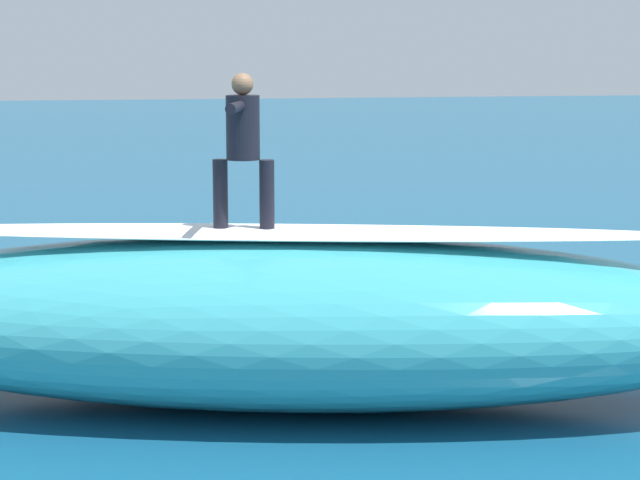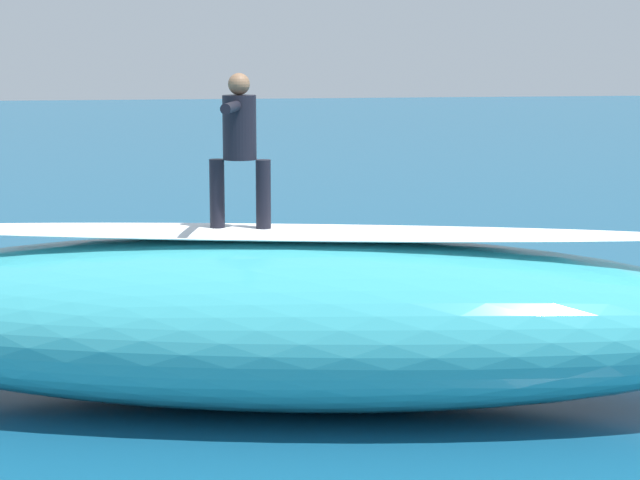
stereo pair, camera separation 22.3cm
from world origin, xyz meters
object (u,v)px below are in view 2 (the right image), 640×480
object	(u,v)px
surfer_riding	(240,139)
surfboard_paddling	(378,306)
surfboard_riding	(241,233)
surfer_paddling	(380,295)

from	to	relation	value
surfer_riding	surfboard_paddling	distance (m)	5.13
surfer_riding	surfboard_paddling	xyz separation A→B (m)	(-2.21, -3.85, -2.58)
surfer_riding	surfboard_paddling	world-z (taller)	surfer_riding
surfboard_riding	surfer_riding	size ratio (longest dim) A/B	1.41
surfboard_riding	surfer_paddling	distance (m)	4.57
surfboard_paddling	surfer_paddling	xyz separation A→B (m)	(-0.00, 0.13, 0.18)
surfboard_paddling	surfer_paddling	size ratio (longest dim) A/B	1.19
surfboard_paddling	surfboard_riding	bearing A→B (deg)	149.31
surfer_riding	surfer_paddling	size ratio (longest dim) A/B	0.88
surfboard_riding	surfboard_paddling	bearing A→B (deg)	-104.23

